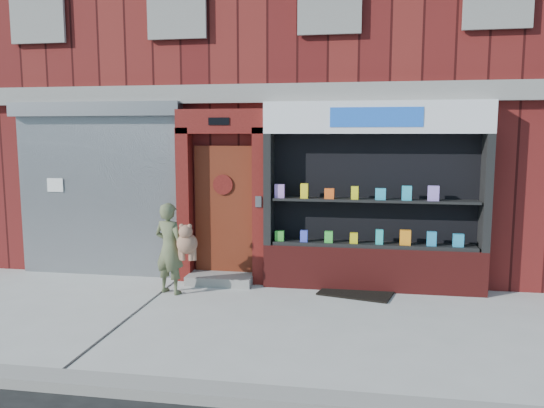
# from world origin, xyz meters

# --- Properties ---
(ground) EXTENTS (80.00, 80.00, 0.00)m
(ground) POSITION_xyz_m (0.00, 0.00, 0.00)
(ground) COLOR #9E9E99
(ground) RESTS_ON ground
(curb) EXTENTS (60.00, 0.30, 0.12)m
(curb) POSITION_xyz_m (0.00, -2.15, 0.06)
(curb) COLOR gray
(curb) RESTS_ON ground
(building) EXTENTS (12.00, 8.16, 8.00)m
(building) POSITION_xyz_m (-0.00, 5.99, 4.00)
(building) COLOR #511312
(building) RESTS_ON ground
(shutter_bay) EXTENTS (3.10, 0.30, 3.04)m
(shutter_bay) POSITION_xyz_m (-3.00, 1.93, 1.72)
(shutter_bay) COLOR gray
(shutter_bay) RESTS_ON ground
(red_door_bay) EXTENTS (1.52, 0.58, 2.90)m
(red_door_bay) POSITION_xyz_m (-0.75, 1.86, 1.46)
(red_door_bay) COLOR #4A0E0C
(red_door_bay) RESTS_ON ground
(pharmacy_bay) EXTENTS (3.50, 0.41, 3.00)m
(pharmacy_bay) POSITION_xyz_m (1.75, 1.81, 1.37)
(pharmacy_bay) COLOR maroon
(pharmacy_bay) RESTS_ON ground
(woman) EXTENTS (0.77, 0.49, 1.44)m
(woman) POSITION_xyz_m (-1.34, 1.04, 0.74)
(woman) COLOR #535B3C
(woman) RESTS_ON ground
(doormat) EXTENTS (1.26, 1.02, 0.03)m
(doormat) POSITION_xyz_m (1.52, 1.55, 0.01)
(doormat) COLOR black
(doormat) RESTS_ON ground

